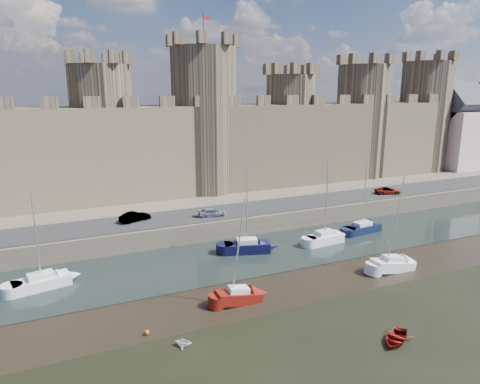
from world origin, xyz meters
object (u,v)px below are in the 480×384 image
(sailboat_1, at_px, (247,246))
(sailboat_3, at_px, (362,228))
(car_2, at_px, (212,213))
(sailboat_5, at_px, (392,264))
(sailboat_4, at_px, (238,295))
(car_1, at_px, (135,217))
(sailboat_2, at_px, (325,238))
(car_3, at_px, (388,191))
(sailboat_0, at_px, (41,281))

(sailboat_1, distance_m, sailboat_3, 17.43)
(car_2, relative_size, sailboat_5, 0.36)
(sailboat_1, distance_m, sailboat_4, 12.37)
(car_1, bearing_deg, sailboat_2, -136.00)
(sailboat_2, distance_m, sailboat_5, 9.96)
(car_2, distance_m, sailboat_5, 23.35)
(car_3, bearing_deg, car_1, 107.32)
(car_3, distance_m, sailboat_0, 51.94)
(car_2, height_order, car_3, car_3)
(car_1, xyz_separation_m, sailboat_2, (21.51, -11.02, -2.31))
(car_3, distance_m, sailboat_5, 25.54)
(sailboat_1, distance_m, sailboat_2, 10.30)
(car_2, height_order, sailboat_0, sailboat_0)
(sailboat_0, distance_m, sailboat_3, 39.76)
(sailboat_2, bearing_deg, sailboat_3, 7.14)
(car_1, relative_size, sailboat_2, 0.37)
(car_1, height_order, sailboat_3, sailboat_3)
(sailboat_2, bearing_deg, car_3, 22.04)
(sailboat_2, xyz_separation_m, sailboat_5, (1.89, -9.78, -0.09))
(sailboat_3, bearing_deg, sailboat_1, 174.01)
(car_3, bearing_deg, sailboat_2, 136.41)
(sailboat_1, bearing_deg, car_2, 117.16)
(car_1, height_order, sailboat_0, sailboat_0)
(car_1, distance_m, sailboat_0, 15.30)
(car_3, distance_m, sailboat_1, 30.06)
(sailboat_0, bearing_deg, sailboat_2, -13.15)
(sailboat_3, xyz_separation_m, sailboat_4, (-23.30, -11.18, -0.01))
(car_3, relative_size, sailboat_2, 0.38)
(car_2, xyz_separation_m, sailboat_2, (11.70, -9.06, -2.21))
(car_1, bearing_deg, sailboat_1, -149.86)
(sailboat_5, bearing_deg, sailboat_4, -178.31)
(sailboat_0, distance_m, sailboat_2, 32.55)
(sailboat_0, bearing_deg, car_3, -2.27)
(car_1, relative_size, sailboat_3, 0.42)
(sailboat_1, height_order, sailboat_4, sailboat_1)
(sailboat_0, bearing_deg, sailboat_1, -10.59)
(car_2, relative_size, sailboat_0, 0.38)
(sailboat_2, distance_m, sailboat_3, 7.36)
(sailboat_0, relative_size, sailboat_3, 1.05)
(sailboat_5, bearing_deg, car_1, 140.42)
(sailboat_0, relative_size, sailboat_4, 1.00)
(sailboat_0, xyz_separation_m, sailboat_3, (39.75, 0.82, -0.03))
(car_3, bearing_deg, sailboat_1, 125.46)
(car_1, xyz_separation_m, sailboat_5, (23.40, -20.79, -2.40))
(sailboat_5, bearing_deg, sailboat_0, 165.13)
(sailboat_1, bearing_deg, sailboat_4, -101.82)
(car_1, distance_m, sailboat_1, 15.12)
(sailboat_3, distance_m, sailboat_5, 12.48)
(sailboat_1, height_order, sailboat_2, sailboat_1)
(car_1, distance_m, sailboat_4, 21.52)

